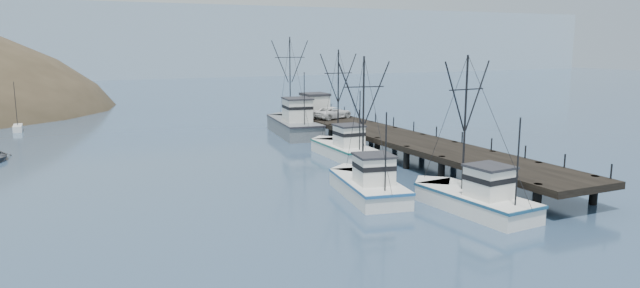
{
  "coord_description": "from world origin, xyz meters",
  "views": [
    {
      "loc": [
        -16.35,
        -30.14,
        10.88
      ],
      "look_at": [
        3.79,
        12.68,
        2.5
      ],
      "focal_mm": 32.0,
      "sensor_mm": 36.0,
      "label": 1
    }
  ],
  "objects_px": {
    "work_vessel": "(293,124)",
    "pickup_truck": "(333,113)",
    "pier": "(400,139)",
    "trawler_near": "(472,198)",
    "pier_shed": "(315,104)",
    "trawler_mid": "(367,184)",
    "trawler_far": "(342,148)"
  },
  "relations": [
    {
      "from": "trawler_mid",
      "to": "pier",
      "type": "bearing_deg",
      "value": 47.89
    },
    {
      "from": "pier",
      "to": "work_vessel",
      "type": "height_order",
      "value": "work_vessel"
    },
    {
      "from": "pickup_truck",
      "to": "work_vessel",
      "type": "bearing_deg",
      "value": 38.03
    },
    {
      "from": "pickup_truck",
      "to": "trawler_mid",
      "type": "bearing_deg",
      "value": 138.88
    },
    {
      "from": "pier_shed",
      "to": "trawler_mid",
      "type": "bearing_deg",
      "value": -107.7
    },
    {
      "from": "trawler_near",
      "to": "trawler_mid",
      "type": "bearing_deg",
      "value": 125.13
    },
    {
      "from": "pier",
      "to": "work_vessel",
      "type": "xyz_separation_m",
      "value": [
        -4.23,
        16.97,
        -0.46
      ]
    },
    {
      "from": "pier",
      "to": "pickup_truck",
      "type": "xyz_separation_m",
      "value": [
        -0.18,
        14.42,
        1.01
      ]
    },
    {
      "from": "trawler_mid",
      "to": "work_vessel",
      "type": "distance_m",
      "value": 28.94
    },
    {
      "from": "trawler_near",
      "to": "trawler_far",
      "type": "xyz_separation_m",
      "value": [
        0.68,
        19.88,
        0.0
      ]
    },
    {
      "from": "trawler_near",
      "to": "pier_shed",
      "type": "height_order",
      "value": "trawler_near"
    },
    {
      "from": "work_vessel",
      "to": "pickup_truck",
      "type": "bearing_deg",
      "value": -32.19
    },
    {
      "from": "trawler_mid",
      "to": "pickup_truck",
      "type": "bearing_deg",
      "value": 68.66
    },
    {
      "from": "trawler_far",
      "to": "pier",
      "type": "bearing_deg",
      "value": -24.04
    },
    {
      "from": "pier",
      "to": "trawler_far",
      "type": "xyz_separation_m",
      "value": [
        -5.17,
        2.31,
        -0.87
      ]
    },
    {
      "from": "trawler_mid",
      "to": "pier_shed",
      "type": "xyz_separation_m",
      "value": [
        9.36,
        29.33,
        2.6
      ]
    },
    {
      "from": "pier",
      "to": "pier_shed",
      "type": "bearing_deg",
      "value": 92.82
    },
    {
      "from": "trawler_near",
      "to": "work_vessel",
      "type": "height_order",
      "value": "work_vessel"
    },
    {
      "from": "trawler_near",
      "to": "pickup_truck",
      "type": "distance_m",
      "value": 32.55
    },
    {
      "from": "trawler_near",
      "to": "work_vessel",
      "type": "xyz_separation_m",
      "value": [
        1.62,
        34.55,
        0.41
      ]
    },
    {
      "from": "trawler_far",
      "to": "pier_shed",
      "type": "xyz_separation_m",
      "value": [
        4.29,
        15.69,
        2.6
      ]
    },
    {
      "from": "work_vessel",
      "to": "pickup_truck",
      "type": "relative_size",
      "value": 2.79
    },
    {
      "from": "pier_shed",
      "to": "pickup_truck",
      "type": "distance_m",
      "value": 3.71
    },
    {
      "from": "pier",
      "to": "work_vessel",
      "type": "relative_size",
      "value": 3.1
    },
    {
      "from": "pier_shed",
      "to": "pickup_truck",
      "type": "xyz_separation_m",
      "value": [
        0.7,
        -3.58,
        -0.71
      ]
    },
    {
      "from": "pier_shed",
      "to": "pickup_truck",
      "type": "relative_size",
      "value": 0.63
    },
    {
      "from": "trawler_mid",
      "to": "work_vessel",
      "type": "relative_size",
      "value": 0.73
    },
    {
      "from": "pier",
      "to": "trawler_far",
      "type": "distance_m",
      "value": 5.73
    },
    {
      "from": "pickup_truck",
      "to": "trawler_near",
      "type": "bearing_deg",
      "value": 150.17
    },
    {
      "from": "trawler_near",
      "to": "pickup_truck",
      "type": "relative_size",
      "value": 2.07
    },
    {
      "from": "work_vessel",
      "to": "pier_shed",
      "type": "relative_size",
      "value": 4.43
    },
    {
      "from": "pier_shed",
      "to": "pickup_truck",
      "type": "height_order",
      "value": "pier_shed"
    }
  ]
}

